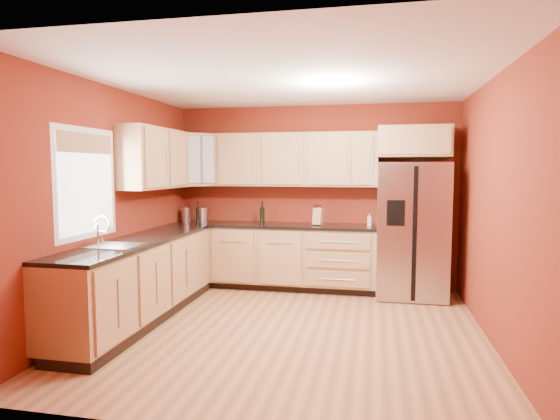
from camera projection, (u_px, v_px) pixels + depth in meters
name	position (u px, v px, depth m)	size (l,w,h in m)	color
floor	(289.00, 330.00, 4.93)	(4.00, 4.00, 0.00)	#916138
ceiling	(289.00, 79.00, 4.71)	(4.00, 4.00, 0.00)	white
wall_back	(314.00, 196.00, 6.77)	(4.00, 0.04, 2.60)	maroon
wall_front	(230.00, 233.00, 2.87)	(4.00, 0.04, 2.60)	maroon
wall_left	(113.00, 204.00, 5.22)	(0.04, 4.00, 2.60)	maroon
wall_right	(497.00, 211.00, 4.42)	(0.04, 4.00, 2.60)	maroon
base_cabinets_back	(273.00, 257.00, 6.66)	(2.90, 0.60, 0.88)	#A3794F
base_cabinets_left	(140.00, 281.00, 5.23)	(0.60, 2.80, 0.88)	#A3794F
countertop_back	(272.00, 225.00, 6.61)	(2.90, 0.62, 0.04)	black
countertop_left	(139.00, 241.00, 5.19)	(0.62, 2.80, 0.04)	black
upper_cabinets_back	(295.00, 160.00, 6.61)	(2.30, 0.33, 0.75)	#A3794F
upper_cabinets_left	(155.00, 158.00, 5.84)	(0.33, 1.35, 0.75)	#A3794F
corner_upper_cabinet	(196.00, 160.00, 6.73)	(0.62, 0.33, 0.75)	#A3794F
over_fridge_cabinet	(413.00, 142.00, 6.15)	(0.92, 0.60, 0.40)	#A3794F
refrigerator	(412.00, 230.00, 6.17)	(0.90, 0.75, 1.78)	#B6B7BB
window	(87.00, 183.00, 4.70)	(0.03, 0.90, 1.00)	white
sink_faucet	(114.00, 231.00, 4.69)	(0.50, 0.42, 0.30)	white
canister_left	(186.00, 215.00, 6.88)	(0.13, 0.13, 0.21)	#B6B7BB
canister_right	(203.00, 215.00, 6.77)	(0.13, 0.13, 0.21)	#B6B7BB
wine_bottle_a	(262.00, 212.00, 6.69)	(0.07, 0.07, 0.31)	black
wine_bottle_b	(198.00, 212.00, 6.78)	(0.07, 0.07, 0.30)	black
knife_block	(318.00, 217.00, 6.47)	(0.12, 0.11, 0.23)	#A78451
soap_dispenser	(369.00, 220.00, 6.37)	(0.06, 0.06, 0.17)	silver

